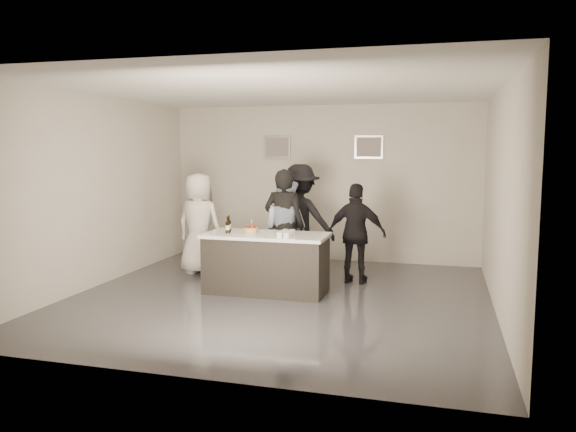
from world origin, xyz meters
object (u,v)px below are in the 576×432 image
object	(u,v)px
bar_counter	(266,263)
beer_bottle_b	(228,225)
person_guest_right	(356,234)
person_guest_left	(199,224)
beer_bottle_a	(229,223)
person_main_blue	(286,230)
person_main_black	(284,226)
cake	(251,231)
person_guest_back	(300,219)

from	to	relation	value
bar_counter	beer_bottle_b	size ratio (longest dim) A/B	7.15
beer_bottle_b	person_guest_right	distance (m)	2.10
bar_counter	person_guest_left	xyz separation A→B (m)	(-1.51, 0.91, 0.43)
beer_bottle_a	beer_bottle_b	world-z (taller)	same
person_main_blue	beer_bottle_b	bearing A→B (deg)	79.01
bar_counter	beer_bottle_a	distance (m)	0.85
person_main_black	bar_counter	bearing A→B (deg)	87.00
beer_bottle_a	person_main_blue	world-z (taller)	person_main_blue
bar_counter	person_main_black	distance (m)	0.86
cake	beer_bottle_a	bearing A→B (deg)	165.19
beer_bottle_a	person_guest_left	xyz separation A→B (m)	(-0.89, 0.85, -0.15)
bar_counter	beer_bottle_a	world-z (taller)	beer_bottle_a
bar_counter	person_guest_left	size ratio (longest dim) A/B	1.06
beer_bottle_b	person_main_blue	world-z (taller)	person_main_blue
bar_counter	cake	world-z (taller)	cake
person_guest_back	beer_bottle_b	bearing A→B (deg)	69.15
beer_bottle_b	person_guest_left	size ratio (longest dim) A/B	0.15
person_main_black	person_guest_back	xyz separation A→B (m)	(0.09, 0.68, 0.03)
cake	person_guest_right	xyz separation A→B (m)	(1.46, 0.99, -0.13)
beer_bottle_b	person_guest_right	xyz separation A→B (m)	(1.80, 1.05, -0.22)
bar_counter	cake	distance (m)	0.54
cake	beer_bottle_b	xyz separation A→B (m)	(-0.35, -0.06, 0.09)
person_main_blue	person_main_black	bearing A→B (deg)	118.06
beer_bottle_a	person_guest_right	xyz separation A→B (m)	(1.85, 0.89, -0.22)
bar_counter	person_guest_left	distance (m)	1.81
bar_counter	person_guest_right	size ratio (longest dim) A/B	1.15
person_main_blue	person_guest_back	distance (m)	0.56
beer_bottle_b	bar_counter	bearing A→B (deg)	10.12
beer_bottle_b	person_guest_back	xyz separation A→B (m)	(0.75, 1.50, -0.08)
bar_counter	person_guest_back	xyz separation A→B (m)	(0.17, 1.39, 0.50)
bar_counter	beer_bottle_b	world-z (taller)	beer_bottle_b
beer_bottle_a	bar_counter	bearing A→B (deg)	-5.90
person_guest_left	person_guest_back	distance (m)	1.75
bar_counter	person_guest_back	size ratio (longest dim) A/B	0.97
cake	person_main_blue	xyz separation A→B (m)	(0.30, 0.89, -0.10)
bar_counter	person_main_black	size ratio (longest dim) A/B	1.00
cake	bar_counter	bearing A→B (deg)	9.50
person_guest_back	person_main_blue	bearing A→B (deg)	84.95
person_guest_left	person_guest_back	world-z (taller)	person_guest_back
cake	person_guest_right	bearing A→B (deg)	34.19
person_main_blue	person_guest_right	distance (m)	1.16
bar_counter	person_main_blue	distance (m)	0.94
cake	person_guest_right	size ratio (longest dim) A/B	0.13
person_main_blue	person_guest_back	bearing A→B (deg)	-77.70
person_main_black	person_guest_right	bearing A→B (deg)	-164.95
beer_bottle_b	cake	bearing A→B (deg)	10.53
person_main_blue	person_guest_left	xyz separation A→B (m)	(-1.58, 0.06, 0.04)
beer_bottle_a	person_main_blue	xyz separation A→B (m)	(0.69, 0.79, -0.19)
person_main_black	person_guest_left	world-z (taller)	person_main_black
bar_counter	person_guest_back	distance (m)	1.49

